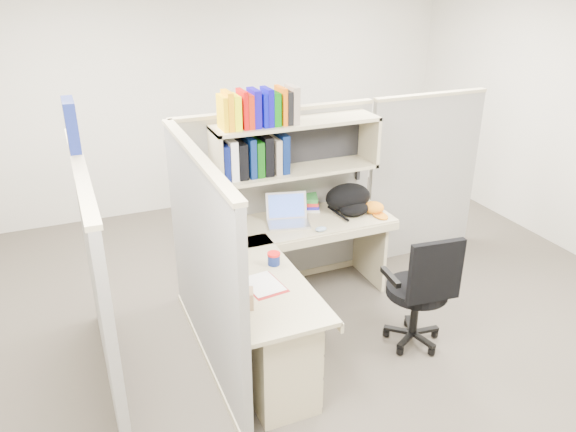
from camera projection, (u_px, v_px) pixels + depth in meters
name	position (u px, v px, depth m)	size (l,w,h in m)	color
ground	(319.00, 332.00, 4.53)	(6.00, 6.00, 0.00)	#37332B
room_shell	(324.00, 138.00, 3.86)	(6.00, 6.00, 6.00)	beige
cubicle	(254.00, 216.00, 4.41)	(3.79, 1.84, 1.95)	slate
desk	(285.00, 316.00, 3.96)	(1.74, 1.75, 0.73)	tan
laptop	(288.00, 211.00, 4.63)	(0.34, 0.34, 0.25)	silver
backpack	(351.00, 199.00, 4.86)	(0.41, 0.32, 0.24)	black
orange_cap	(374.00, 208.00, 4.88)	(0.18, 0.20, 0.10)	orange
snack_canister	(274.00, 258.00, 4.04)	(0.09, 0.09, 0.09)	navy
tissue_box	(244.00, 294.00, 3.52)	(0.11, 0.11, 0.18)	tan
mouse	(321.00, 229.00, 4.55)	(0.10, 0.07, 0.04)	#7F9AB4
paper_cup	(280.00, 212.00, 4.79)	(0.06, 0.06, 0.09)	silver
book_stack	(309.00, 202.00, 4.97)	(0.17, 0.23, 0.11)	slate
loose_paper	(263.00, 284.00, 3.80)	(0.22, 0.29, 0.00)	silver
task_chair	(418.00, 307.00, 4.23)	(0.53, 0.49, 0.98)	black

